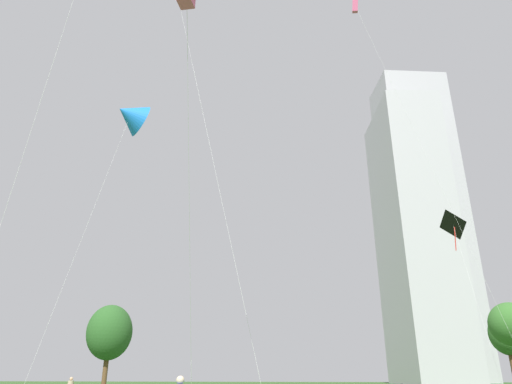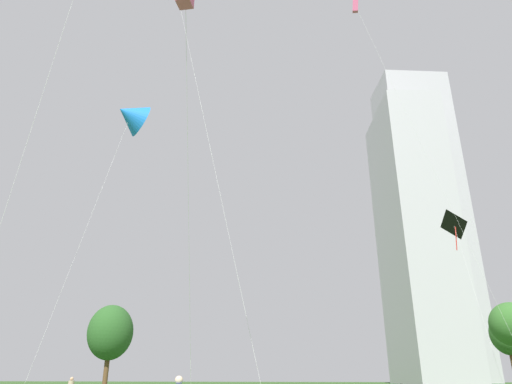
{
  "view_description": "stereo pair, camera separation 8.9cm",
  "coord_description": "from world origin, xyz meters",
  "px_view_note": "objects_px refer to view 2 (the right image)",
  "views": [
    {
      "loc": [
        6.14,
        -19.99,
        1.86
      ],
      "look_at": [
        1.19,
        7.86,
        13.15
      ],
      "focal_mm": 32.38,
      "sensor_mm": 36.0,
      "label": 1
    },
    {
      "loc": [
        6.23,
        -19.98,
        1.86
      ],
      "look_at": [
        1.19,
        7.86,
        13.15
      ],
      "focal_mm": 32.38,
      "sensor_mm": 36.0,
      "label": 2
    }
  ],
  "objects_px": {
    "kite_flying_3": "(454,225)",
    "kite_flying_6": "(356,8)",
    "park_tree_2": "(512,325)",
    "distant_highrise_1": "(426,216)",
    "park_tree_1": "(509,334)",
    "distant_highrise_0": "(416,234)",
    "park_tree_0": "(110,333)",
    "kite_flying_0": "(131,115)"
  },
  "relations": [
    {
      "from": "kite_flying_6",
      "to": "park_tree_2",
      "type": "height_order",
      "value": "kite_flying_6"
    },
    {
      "from": "kite_flying_0",
      "to": "park_tree_2",
      "type": "xyz_separation_m",
      "value": [
        29.28,
        11.44,
        -15.84
      ]
    },
    {
      "from": "kite_flying_0",
      "to": "kite_flying_3",
      "type": "distance_m",
      "value": 37.41
    },
    {
      "from": "park_tree_1",
      "to": "distant_highrise_0",
      "type": "relative_size",
      "value": 0.1
    },
    {
      "from": "park_tree_1",
      "to": "distant_highrise_0",
      "type": "height_order",
      "value": "distant_highrise_0"
    },
    {
      "from": "park_tree_2",
      "to": "park_tree_0",
      "type": "bearing_deg",
      "value": 165.48
    },
    {
      "from": "kite_flying_3",
      "to": "park_tree_2",
      "type": "xyz_separation_m",
      "value": [
        0.2,
        -11.79,
        -12.09
      ]
    },
    {
      "from": "park_tree_2",
      "to": "distant_highrise_1",
      "type": "xyz_separation_m",
      "value": [
        13.76,
        98.61,
        41.4
      ]
    },
    {
      "from": "park_tree_0",
      "to": "park_tree_2",
      "type": "xyz_separation_m",
      "value": [
        40.11,
        -10.39,
        -0.85
      ]
    },
    {
      "from": "park_tree_2",
      "to": "distant_highrise_0",
      "type": "distance_m",
      "value": 85.25
    },
    {
      "from": "kite_flying_3",
      "to": "kite_flying_6",
      "type": "relative_size",
      "value": 0.54
    },
    {
      "from": "kite_flying_6",
      "to": "distant_highrise_1",
      "type": "bearing_deg",
      "value": 77.16
    },
    {
      "from": "kite_flying_3",
      "to": "distant_highrise_1",
      "type": "xyz_separation_m",
      "value": [
        13.96,
        86.81,
        29.31
      ]
    },
    {
      "from": "park_tree_1",
      "to": "distant_highrise_0",
      "type": "bearing_deg",
      "value": 86.01
    },
    {
      "from": "distant_highrise_1",
      "to": "kite_flying_0",
      "type": "bearing_deg",
      "value": -124.83
    },
    {
      "from": "kite_flying_3",
      "to": "kite_flying_6",
      "type": "xyz_separation_m",
      "value": [
        -9.98,
        -18.15,
        16.48
      ]
    },
    {
      "from": "park_tree_0",
      "to": "distant_highrise_0",
      "type": "xyz_separation_m",
      "value": [
        46.98,
        68.98,
        29.5
      ]
    },
    {
      "from": "kite_flying_3",
      "to": "kite_flying_6",
      "type": "distance_m",
      "value": 26.46
    },
    {
      "from": "park_tree_2",
      "to": "distant_highrise_1",
      "type": "bearing_deg",
      "value": 82.06
    },
    {
      "from": "park_tree_1",
      "to": "distant_highrise_0",
      "type": "xyz_separation_m",
      "value": [
        5.05,
        72.41,
        30.57
      ]
    },
    {
      "from": "kite_flying_3",
      "to": "park_tree_0",
      "type": "height_order",
      "value": "kite_flying_3"
    },
    {
      "from": "kite_flying_3",
      "to": "distant_highrise_0",
      "type": "height_order",
      "value": "distant_highrise_0"
    },
    {
      "from": "park_tree_2",
      "to": "kite_flying_3",
      "type": "bearing_deg",
      "value": 90.95
    },
    {
      "from": "park_tree_1",
      "to": "distant_highrise_1",
      "type": "bearing_deg",
      "value": 82.57
    },
    {
      "from": "kite_flying_0",
      "to": "park_tree_2",
      "type": "height_order",
      "value": "kite_flying_0"
    },
    {
      "from": "kite_flying_0",
      "to": "park_tree_2",
      "type": "bearing_deg",
      "value": 21.34
    },
    {
      "from": "kite_flying_6",
      "to": "distant_highrise_1",
      "type": "xyz_separation_m",
      "value": [
        23.93,
        104.96,
        12.83
      ]
    },
    {
      "from": "park_tree_2",
      "to": "distant_highrise_1",
      "type": "height_order",
      "value": "distant_highrise_1"
    },
    {
      "from": "park_tree_0",
      "to": "park_tree_1",
      "type": "relative_size",
      "value": 1.28
    },
    {
      "from": "park_tree_0",
      "to": "park_tree_1",
      "type": "height_order",
      "value": "park_tree_0"
    },
    {
      "from": "park_tree_0",
      "to": "park_tree_2",
      "type": "distance_m",
      "value": 41.44
    },
    {
      "from": "park_tree_1",
      "to": "distant_highrise_1",
      "type": "xyz_separation_m",
      "value": [
        11.95,
        91.65,
        41.62
      ]
    },
    {
      "from": "kite_flying_3",
      "to": "park_tree_2",
      "type": "relative_size",
      "value": 2.54
    },
    {
      "from": "kite_flying_0",
      "to": "park_tree_0",
      "type": "height_order",
      "value": "kite_flying_0"
    },
    {
      "from": "kite_flying_6",
      "to": "park_tree_0",
      "type": "bearing_deg",
      "value": 150.79
    },
    {
      "from": "park_tree_1",
      "to": "park_tree_2",
      "type": "bearing_deg",
      "value": -104.6
    },
    {
      "from": "kite_flying_3",
      "to": "distant_highrise_1",
      "type": "height_order",
      "value": "distant_highrise_1"
    },
    {
      "from": "kite_flying_0",
      "to": "park_tree_2",
      "type": "distance_m",
      "value": 35.2
    },
    {
      "from": "distant_highrise_0",
      "to": "park_tree_2",
      "type": "bearing_deg",
      "value": -105.35
    },
    {
      "from": "kite_flying_6",
      "to": "kite_flying_3",
      "type": "bearing_deg",
      "value": 61.2
    },
    {
      "from": "park_tree_0",
      "to": "park_tree_1",
      "type": "distance_m",
      "value": 42.07
    },
    {
      "from": "kite_flying_3",
      "to": "distant_highrise_0",
      "type": "relative_size",
      "value": 0.26
    }
  ]
}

